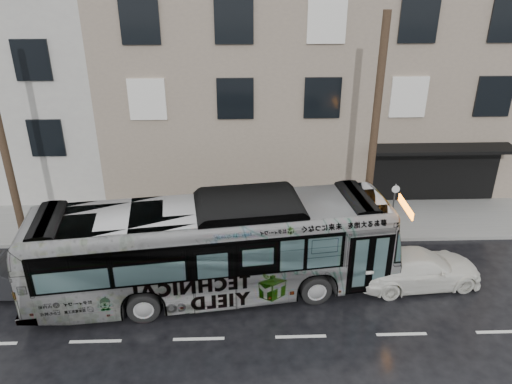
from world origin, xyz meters
TOP-DOWN VIEW (x-y plane):
  - ground at (0.00, 0.00)m, footprint 120.00×120.00m
  - sidewalk at (0.00, 4.90)m, footprint 90.00×3.60m
  - building_taupe at (5.00, 12.70)m, footprint 20.00×12.00m
  - utility_pole_front at (6.50, 3.30)m, footprint 0.30×0.30m
  - utility_pole_rear at (-7.50, 3.30)m, footprint 0.30×0.30m
  - sign_post at (7.60, 3.30)m, footprint 0.06×0.06m
  - bus at (0.43, 0.03)m, footprint 12.88×4.57m
  - white_sedan at (7.70, 0.17)m, footprint 4.76×2.35m
  - dark_sedan at (-7.04, 0.09)m, footprint 4.14×1.53m

SIDE VIEW (x-z plane):
  - ground at x=0.00m, z-range 0.00..0.00m
  - sidewalk at x=0.00m, z-range 0.00..0.15m
  - white_sedan at x=7.70m, z-range 0.00..1.33m
  - dark_sedan at x=-7.04m, z-range 0.00..1.35m
  - sign_post at x=7.60m, z-range 0.15..2.55m
  - bus at x=0.43m, z-range 0.00..3.51m
  - utility_pole_front at x=6.50m, z-range 0.15..9.15m
  - utility_pole_rear at x=-7.50m, z-range 0.15..9.15m
  - building_taupe at x=5.00m, z-range 0.00..11.00m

